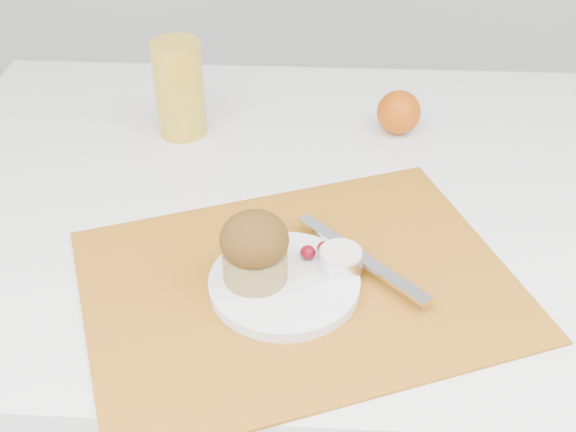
# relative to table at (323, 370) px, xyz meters

# --- Properties ---
(table) EXTENTS (1.20, 0.80, 0.75)m
(table) POSITION_rel_table_xyz_m (0.00, 0.00, 0.00)
(table) COLOR white
(table) RESTS_ON ground
(placemat) EXTENTS (0.60, 0.52, 0.00)m
(placemat) POSITION_rel_table_xyz_m (-0.04, -0.20, 0.38)
(placemat) COLOR #AA6417
(placemat) RESTS_ON table
(plate) EXTENTS (0.18, 0.18, 0.01)m
(plate) POSITION_rel_table_xyz_m (-0.05, -0.21, 0.39)
(plate) COLOR white
(plate) RESTS_ON placemat
(ramekin) EXTENTS (0.06, 0.06, 0.02)m
(ramekin) POSITION_rel_table_xyz_m (0.01, -0.19, 0.41)
(ramekin) COLOR white
(ramekin) RESTS_ON plate
(cream) EXTENTS (0.06, 0.06, 0.01)m
(cream) POSITION_rel_table_xyz_m (0.01, -0.19, 0.42)
(cream) COLOR white
(cream) RESTS_ON ramekin
(raspberry_near) EXTENTS (0.02, 0.02, 0.02)m
(raspberry_near) POSITION_rel_table_xyz_m (-0.03, -0.17, 0.40)
(raspberry_near) COLOR #50020C
(raspberry_near) RESTS_ON plate
(raspberry_far) EXTENTS (0.02, 0.02, 0.02)m
(raspberry_far) POSITION_rel_table_xyz_m (-0.01, -0.16, 0.40)
(raspberry_far) COLOR #550203
(raspberry_far) RESTS_ON plate
(butter_knife) EXTENTS (0.16, 0.16, 0.01)m
(butter_knife) POSITION_rel_table_xyz_m (0.04, -0.17, 0.40)
(butter_knife) COLOR silver
(butter_knife) RESTS_ON plate
(orange) EXTENTS (0.07, 0.07, 0.07)m
(orange) POSITION_rel_table_xyz_m (0.10, 0.17, 0.41)
(orange) COLOR #C44D06
(orange) RESTS_ON table
(juice_glass) EXTENTS (0.08, 0.08, 0.15)m
(juice_glass) POSITION_rel_table_xyz_m (-0.24, 0.15, 0.45)
(juice_glass) COLOR gold
(juice_glass) RESTS_ON table
(muffin) EXTENTS (0.09, 0.09, 0.09)m
(muffin) POSITION_rel_table_xyz_m (-0.09, -0.21, 0.44)
(muffin) COLOR #A78E50
(muffin) RESTS_ON plate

